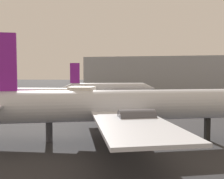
% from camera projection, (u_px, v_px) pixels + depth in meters
% --- Properties ---
extents(airplane_at_gate, '(32.64, 27.12, 10.94)m').
position_uv_depth(airplane_at_gate, '(125.00, 105.00, 25.92)').
color(airplane_at_gate, silver).
rests_on(airplane_at_gate, ground_plane).
extents(airplane_far_left, '(26.79, 19.67, 10.12)m').
position_uv_depth(airplane_far_left, '(107.00, 89.00, 71.68)').
color(airplane_far_left, silver).
rests_on(airplane_far_left, ground_plane).
extents(jet_bridge, '(19.46, 3.67, 5.82)m').
position_uv_depth(jet_bridge, '(13.00, 100.00, 27.31)').
color(jet_bridge, silver).
rests_on(jet_bridge, ground_plane).
extents(terminal_building, '(94.75, 27.15, 15.37)m').
position_uv_depth(terminal_building, '(182.00, 73.00, 129.01)').
color(terminal_building, '#999EA3').
rests_on(terminal_building, ground_plane).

